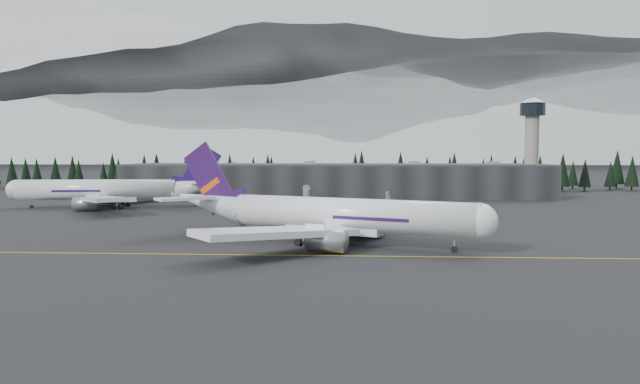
# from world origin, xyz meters

# --- Properties ---
(ground) EXTENTS (1400.00, 1400.00, 0.00)m
(ground) POSITION_xyz_m (0.00, 0.00, 0.00)
(ground) COLOR black
(ground) RESTS_ON ground
(taxiline) EXTENTS (400.00, 0.40, 0.02)m
(taxiline) POSITION_xyz_m (0.00, -2.00, 0.01)
(taxiline) COLOR gold
(taxiline) RESTS_ON ground
(terminal) EXTENTS (160.00, 30.00, 12.60)m
(terminal) POSITION_xyz_m (0.00, 125.00, 6.30)
(terminal) COLOR black
(terminal) RESTS_ON ground
(control_tower) EXTENTS (10.00, 10.00, 37.70)m
(control_tower) POSITION_xyz_m (75.00, 128.00, 23.41)
(control_tower) COLOR gray
(control_tower) RESTS_ON ground
(treeline) EXTENTS (360.00, 20.00, 15.00)m
(treeline) POSITION_xyz_m (0.00, 162.00, 7.50)
(treeline) COLOR black
(treeline) RESTS_ON ground
(mountain_ridge) EXTENTS (4400.00, 900.00, 420.00)m
(mountain_ridge) POSITION_xyz_m (0.00, 1000.00, 0.00)
(mountain_ridge) COLOR white
(mountain_ridge) RESTS_ON ground
(jet_main) EXTENTS (63.00, 56.16, 19.24)m
(jet_main) POSITION_xyz_m (0.63, 11.54, 5.43)
(jet_main) COLOR white
(jet_main) RESTS_ON ground
(jet_parked) EXTENTS (66.29, 60.87, 19.53)m
(jet_parked) POSITION_xyz_m (-65.69, 75.43, 5.51)
(jet_parked) COLOR silver
(jet_parked) RESTS_ON ground
(gse_vehicle_a) EXTENTS (2.77, 5.67, 1.55)m
(gse_vehicle_a) POSITION_xyz_m (-9.65, 105.36, 0.78)
(gse_vehicle_a) COLOR silver
(gse_vehicle_a) RESTS_ON ground
(gse_vehicle_b) EXTENTS (4.34, 2.99, 1.37)m
(gse_vehicle_b) POSITION_xyz_m (18.58, 97.78, 0.69)
(gse_vehicle_b) COLOR #BCBCBE
(gse_vehicle_b) RESTS_ON ground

